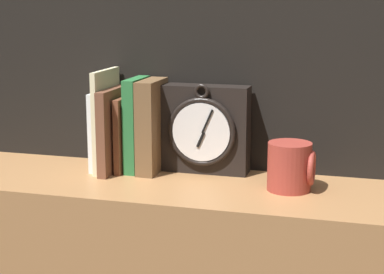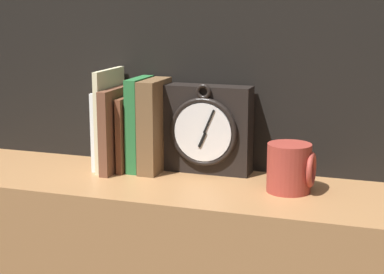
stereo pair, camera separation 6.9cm
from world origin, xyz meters
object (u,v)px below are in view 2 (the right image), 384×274
(book_slot2_brown, at_px, (117,129))
(book_slot5_brown, at_px, (155,126))
(book_slot1_cream, at_px, (110,119))
(mug, at_px, (291,168))
(book_slot3_brown, at_px, (129,133))
(book_slot4_green, at_px, (140,124))
(clock, at_px, (209,130))
(book_slot0_white, at_px, (106,129))

(book_slot2_brown, distance_m, book_slot5_brown, 0.09)
(book_slot1_cream, distance_m, book_slot2_brown, 0.03)
(mug, bearing_deg, book_slot1_cream, 173.17)
(book_slot2_brown, height_order, book_slot3_brown, book_slot2_brown)
(mug, bearing_deg, book_slot2_brown, 173.82)
(book_slot4_green, bearing_deg, book_slot2_brown, -156.20)
(book_slot3_brown, relative_size, book_slot5_brown, 0.81)
(book_slot4_green, bearing_deg, mug, -10.26)
(book_slot2_brown, relative_size, book_slot4_green, 0.90)
(book_slot1_cream, relative_size, book_slot2_brown, 1.21)
(clock, distance_m, book_slot3_brown, 0.19)
(clock, xyz_separation_m, book_slot5_brown, (-0.12, -0.03, 0.01))
(book_slot1_cream, height_order, mug, book_slot1_cream)
(book_slot0_white, relative_size, book_slot1_cream, 0.78)
(book_slot0_white, relative_size, book_slot3_brown, 1.06)
(book_slot3_brown, xyz_separation_m, mug, (0.39, -0.06, -0.04))
(book_slot2_brown, relative_size, book_slot3_brown, 1.12)
(clock, bearing_deg, book_slot1_cream, -170.93)
(book_slot4_green, bearing_deg, book_slot1_cream, -168.62)
(clock, distance_m, mug, 0.23)
(book_slot4_green, bearing_deg, book_slot3_brown, -168.03)
(book_slot2_brown, distance_m, book_slot4_green, 0.05)
(book_slot5_brown, height_order, mug, book_slot5_brown)
(book_slot2_brown, bearing_deg, clock, 11.91)
(book_slot0_white, distance_m, mug, 0.45)
(clock, height_order, book_slot4_green, book_slot4_green)
(clock, height_order, book_slot2_brown, clock)
(book_slot3_brown, relative_size, book_slot4_green, 0.80)
(book_slot5_brown, bearing_deg, book_slot0_white, -179.59)
(clock, xyz_separation_m, book_slot4_green, (-0.16, -0.02, 0.01))
(book_slot2_brown, distance_m, book_slot3_brown, 0.03)
(book_slot3_brown, xyz_separation_m, book_slot4_green, (0.02, 0.01, 0.02))
(clock, bearing_deg, book_slot4_green, -171.93)
(book_slot0_white, height_order, book_slot5_brown, book_slot5_brown)
(book_slot0_white, xyz_separation_m, book_slot5_brown, (0.12, 0.00, 0.02))
(clock, relative_size, mug, 2.06)
(book_slot4_green, height_order, book_slot5_brown, book_slot4_green)
(clock, relative_size, book_slot4_green, 0.97)
(book_slot1_cream, xyz_separation_m, book_slot4_green, (0.07, 0.01, -0.01))
(book_slot1_cream, distance_m, book_slot5_brown, 0.11)
(book_slot1_cream, xyz_separation_m, mug, (0.43, -0.05, -0.07))
(book_slot0_white, bearing_deg, book_slot3_brown, -0.59)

